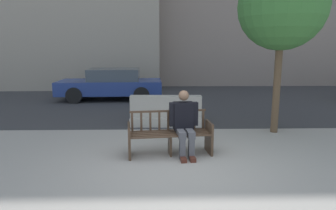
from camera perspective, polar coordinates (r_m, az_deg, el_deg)
The scene contains 7 objects.
ground_plane at distance 5.53m, azimuth 1.71°, elevation -12.05°, with size 200.00×200.00×0.00m, color gray.
street_asphalt at distance 13.96m, azimuth -0.24°, elevation 1.88°, with size 120.00×12.00×0.01m, color #333335.
street_bench at distance 6.13m, azimuth 0.32°, elevation -5.81°, with size 1.74×0.71×0.88m.
seated_person at distance 6.04m, azimuth 3.11°, elevation -3.17°, with size 0.59×0.76×1.31m.
jersey_barrier_centre at distance 8.48m, azimuth -0.42°, elevation -1.55°, with size 2.02×0.73×0.84m.
street_tree at distance 8.09m, azimuth 20.92°, elevation 17.08°, with size 2.13×2.13×4.21m.
car_sedan_mid at distance 12.97m, azimuth -10.70°, elevation 3.96°, with size 4.35×2.11×1.31m.
Camera 1 is at (-0.29, -5.09, 2.13)m, focal length 32.00 mm.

